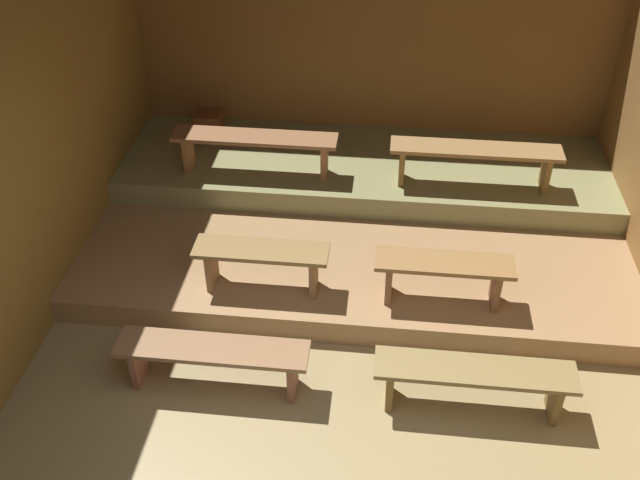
% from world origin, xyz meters
% --- Properties ---
extents(ground, '(5.62, 5.24, 0.08)m').
position_xyz_m(ground, '(0.00, 2.22, -0.04)').
color(ground, '#917C51').
extents(wall_back, '(5.62, 0.06, 2.60)m').
position_xyz_m(wall_back, '(0.00, 4.47, 1.30)').
color(wall_back, brown).
rests_on(wall_back, ground).
extents(wall_left, '(0.06, 5.24, 2.60)m').
position_xyz_m(wall_left, '(-2.44, 2.22, 1.30)').
color(wall_left, olive).
rests_on(wall_left, ground).
extents(platform_lower, '(4.82, 2.89, 0.23)m').
position_xyz_m(platform_lower, '(0.00, 2.99, 0.11)').
color(platform_lower, '#9C764D').
rests_on(platform_lower, ground).
extents(platform_middle, '(4.82, 1.45, 0.23)m').
position_xyz_m(platform_middle, '(0.00, 3.71, 0.34)').
color(platform_middle, '#868454').
rests_on(platform_middle, platform_lower).
extents(bench_floor_left, '(1.39, 0.30, 0.40)m').
position_xyz_m(bench_floor_left, '(-0.93, 1.04, 0.31)').
color(bench_floor_left, '#8C6443').
rests_on(bench_floor_left, ground).
extents(bench_floor_right, '(1.39, 0.30, 0.40)m').
position_xyz_m(bench_floor_right, '(0.93, 1.04, 0.31)').
color(bench_floor_right, olive).
rests_on(bench_floor_right, ground).
extents(bench_lower_left, '(1.08, 0.30, 0.40)m').
position_xyz_m(bench_lower_left, '(-0.72, 1.93, 0.52)').
color(bench_lower_left, olive).
rests_on(bench_lower_left, platform_lower).
extents(bench_lower_right, '(1.08, 0.30, 0.40)m').
position_xyz_m(bench_lower_right, '(0.72, 1.93, 0.52)').
color(bench_lower_right, olive).
rests_on(bench_lower_right, platform_lower).
extents(bench_middle_left, '(1.57, 0.30, 0.40)m').
position_xyz_m(bench_middle_left, '(-1.03, 3.35, 0.76)').
color(bench_middle_left, '#90613E').
rests_on(bench_middle_left, platform_middle).
extents(bench_middle_right, '(1.57, 0.30, 0.40)m').
position_xyz_m(bench_middle_right, '(1.03, 3.35, 0.76)').
color(bench_middle_right, olive).
rests_on(bench_middle_right, platform_middle).
extents(wooden_crate_middle, '(0.26, 0.26, 0.26)m').
position_xyz_m(wooden_crate_middle, '(-1.66, 4.03, 0.58)').
color(wooden_crate_middle, brown).
rests_on(wooden_crate_middle, platform_middle).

